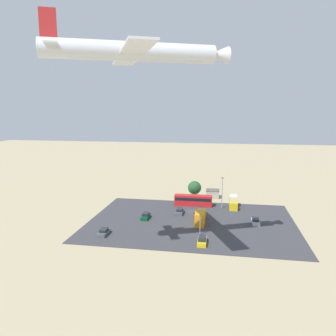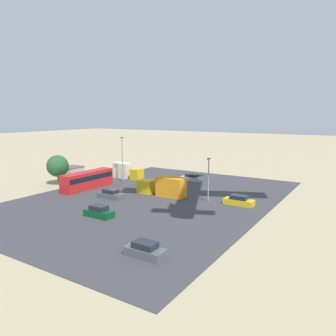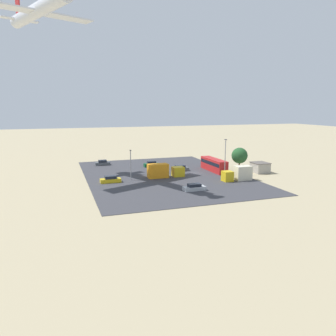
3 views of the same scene
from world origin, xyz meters
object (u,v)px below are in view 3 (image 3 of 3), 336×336
parked_truck_0 (164,171)px  parked_car_0 (151,164)px  parked_car_4 (111,180)px  parked_car_1 (102,163)px  airplane (40,9)px  parked_car_2 (194,188)px  bus (214,164)px  shed_building (260,167)px  parked_truck_1 (239,174)px  parked_car_3 (180,168)px

parked_truck_0 → parked_car_0: bearing=175.6°
parked_car_4 → parked_truck_0: 13.61m
parked_truck_0 → parked_car_1: bearing=-151.4°
parked_car_4 → airplane: 42.34m
parked_car_2 → bus: bearing=142.8°
parked_car_0 → parked_car_4: size_ratio=0.92×
parked_car_1 → parked_truck_0: size_ratio=0.47×
shed_building → parked_car_1: bearing=57.5°
bus → parked_car_4: bearing=9.1°
parked_car_2 → shed_building: bearing=116.3°
parked_car_4 → parked_truck_1: (-7.62, -29.47, 0.91)m
parked_car_3 → parked_truck_1: parked_truck_1 is taller
parked_car_0 → parked_car_1: parked_car_0 is taller
parked_car_1 → parked_car_2: (-36.72, -14.25, -0.05)m
parked_car_1 → parked_car_3: size_ratio=0.94×
shed_building → parked_car_1: 45.87m
parked_car_2 → parked_truck_0: bearing=-171.8°
bus → airplane: bearing=-8.3°
parked_car_2 → parked_car_4: bearing=-130.0°
parked_car_3 → parked_truck_0: (-6.44, 6.86, 0.93)m
bus → parked_car_3: (3.12, 8.71, -1.16)m
shed_building → parked_truck_0: parked_truck_0 is taller
bus → parked_car_1: size_ratio=2.67×
parked_car_3 → parked_car_4: (-7.80, 20.37, 0.00)m
parked_car_3 → parked_truck_0: parked_truck_0 is taller
bus → parked_car_0: bearing=-39.5°
shed_building → parked_car_2: 27.24m
parked_car_3 → parked_truck_1: (-15.42, -9.11, 0.91)m
parked_car_1 → parked_car_2: parked_car_1 is taller
parked_car_0 → parked_car_1: (7.12, 13.34, -0.04)m
bus → airplane: (6.15, 42.28, 37.59)m
parked_truck_0 → parked_truck_1: parked_truck_0 is taller
shed_building → parked_truck_0: size_ratio=0.48×
airplane → bus: bearing=148.3°
parked_car_1 → parked_car_4: (-23.65, 1.34, 0.00)m
bus → parked_truck_1: bearing=91.8°
parked_car_0 → parked_car_3: 10.42m
shed_building → parked_car_3: (8.80, 19.64, -0.65)m
parked_truck_1 → airplane: airplane is taller
parked_car_1 → parked_car_4: 23.69m
parked_truck_0 → parked_truck_1: size_ratio=1.28×
parked_car_1 → parked_truck_0: bearing=-151.4°
airplane → parked_truck_1: bearing=133.2°
shed_building → parked_truck_1: parked_truck_1 is taller
bus → parked_truck_0: bearing=12.0°
parked_car_0 → parked_car_1: size_ratio=1.01×
parked_truck_1 → airplane: 59.95m
parked_car_1 → parked_truck_1: bearing=-138.0°
parked_car_0 → parked_truck_0: 15.25m
parked_truck_0 → parked_car_4: bearing=-84.3°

